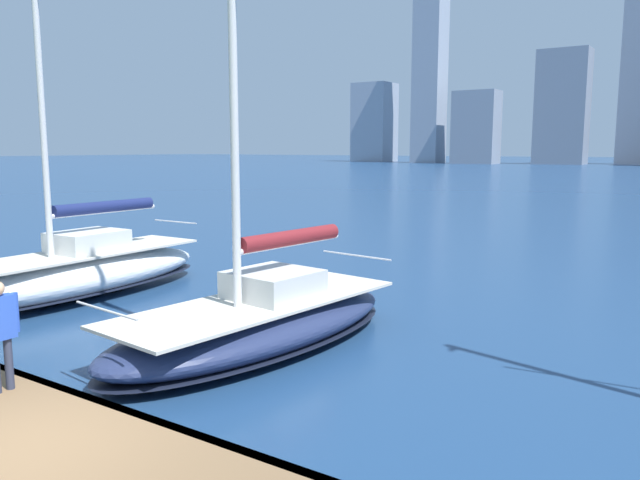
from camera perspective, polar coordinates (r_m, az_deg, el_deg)
dock_pier at (r=8.34m, az=-24.97°, el=-16.81°), size 28.00×2.80×0.60m
sailboat_maroon at (r=12.68m, az=-5.55°, el=-7.12°), size 3.46×7.57×11.42m
sailboat_navy at (r=18.04m, az=-21.53°, el=-2.68°), size 2.52×8.42×12.28m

